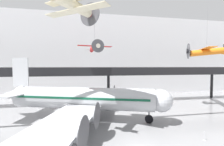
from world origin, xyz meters
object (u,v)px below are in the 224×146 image
(suspended_plane_red_highwing, at_px, (95,48))
(stanchion_barrier, at_px, (205,138))
(airliner_silver_main, at_px, (82,99))
(suspended_plane_cream_biplane, at_px, (73,5))
(suspended_plane_orange_highwing, at_px, (207,52))

(suspended_plane_red_highwing, relative_size, stanchion_barrier, 8.92)
(airliner_silver_main, relative_size, stanchion_barrier, 31.32)
(airliner_silver_main, distance_m, stanchion_barrier, 18.22)
(suspended_plane_red_highwing, height_order, suspended_plane_cream_biplane, suspended_plane_cream_biplane)
(suspended_plane_red_highwing, bearing_deg, suspended_plane_orange_highwing, 65.70)
(airliner_silver_main, height_order, suspended_plane_red_highwing, suspended_plane_red_highwing)
(suspended_plane_red_highwing, distance_m, suspended_plane_cream_biplane, 15.28)
(suspended_plane_cream_biplane, bearing_deg, airliner_silver_main, 28.26)
(suspended_plane_cream_biplane, bearing_deg, suspended_plane_orange_highwing, -35.89)
(suspended_plane_orange_highwing, bearing_deg, stanchion_barrier, 73.47)
(suspended_plane_cream_biplane, xyz_separation_m, suspended_plane_orange_highwing, (27.41, 8.32, -4.71))
(suspended_plane_orange_highwing, distance_m, stanchion_barrier, 21.01)
(suspended_plane_cream_biplane, distance_m, stanchion_barrier, 23.34)
(stanchion_barrier, bearing_deg, airliner_silver_main, 146.20)
(suspended_plane_orange_highwing, xyz_separation_m, stanchion_barrier, (-11.65, -12.81, -11.91))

